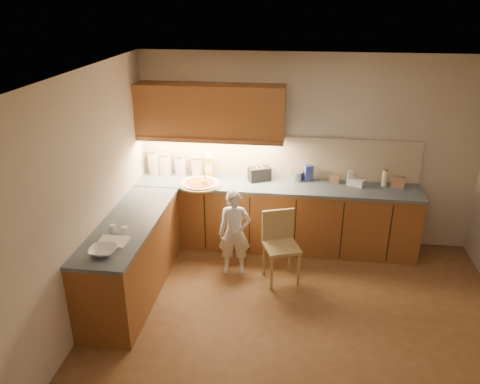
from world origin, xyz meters
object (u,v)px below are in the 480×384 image
Objects in this scene: pizza_on_board at (200,184)px; oil_jug at (209,167)px; wooden_chair at (280,241)px; child at (235,233)px; toaster at (259,174)px.

oil_jug is at bearing 79.32° from pizza_on_board.
oil_jug is (-1.04, 0.94, 0.57)m from wooden_chair.
pizza_on_board reaches higher than child.
toaster reaches higher than child.
child is (0.54, -0.57, -0.40)m from pizza_on_board.
oil_jug reaches higher than pizza_on_board.
child is 0.57m from wooden_chair.
toaster is (0.76, 0.29, 0.07)m from pizza_on_board.
pizza_on_board is 1.61× the size of oil_jug.
child reaches higher than wooden_chair.
child is at bearing -61.35° from oil_jug.
toaster is at bearing 90.65° from wooden_chair.
pizza_on_board reaches higher than wooden_chair.
wooden_chair is at bearing -41.99° from oil_jug.
toaster is at bearing -1.91° from oil_jug.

